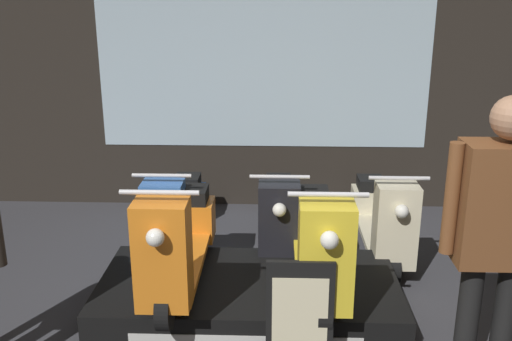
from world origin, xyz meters
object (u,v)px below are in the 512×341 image
scooter_backrow_2 (382,219)px  person_right_browsing (499,225)px  scooter_display_left (178,242)px  scooter_backrow_1 (279,217)px  scooter_backrow_0 (176,216)px  price_sign_board (300,321)px  scooter_display_right (319,244)px

scooter_backrow_2 → person_right_browsing: size_ratio=0.92×
scooter_display_left → scooter_backrow_1: size_ratio=1.00×
scooter_backrow_0 → price_sign_board: 2.13m
scooter_display_left → person_right_browsing: (1.94, -0.78, 0.49)m
scooter_display_left → scooter_display_right: (1.01, 0.00, 0.00)m
scooter_backrow_0 → price_sign_board: bearing=-59.7°
scooter_display_right → scooter_display_left: bearing=180.0°
price_sign_board → person_right_browsing: bearing=-4.9°
scooter_display_left → scooter_backrow_0: 1.20m
scooter_display_right → scooter_backrow_0: bearing=137.0°
scooter_backrow_1 → scooter_display_right: bearing=-76.3°
scooter_display_right → scooter_backrow_1: size_ratio=1.00×
scooter_backrow_0 → scooter_backrow_1: bearing=0.0°
scooter_backrow_1 → scooter_backrow_2: same height
scooter_backrow_0 → scooter_backrow_1: (0.95, 0.00, 0.00)m
scooter_backrow_2 → price_sign_board: scooter_backrow_2 is taller
scooter_display_left → person_right_browsing: size_ratio=0.92×
person_right_browsing → price_sign_board: person_right_browsing is taller
person_right_browsing → scooter_backrow_1: bearing=122.0°
scooter_display_right → scooter_backrow_0: 1.71m
scooter_backrow_0 → scooter_backrow_2: size_ratio=1.00×
price_sign_board → scooter_backrow_2: bearing=65.7°
price_sign_board → scooter_backrow_1: bearing=93.8°
scooter_backrow_0 → price_sign_board: size_ratio=2.06×
scooter_display_left → scooter_display_right: size_ratio=1.00×
scooter_display_left → person_right_browsing: person_right_browsing is taller
scooter_display_right → person_right_browsing: 1.31m
scooter_backrow_1 → price_sign_board: 1.85m
scooter_backrow_0 → price_sign_board: scooter_backrow_0 is taller
scooter_backrow_0 → scooter_backrow_1: 0.95m
scooter_backrow_0 → scooter_backrow_1: same height
scooter_display_right → price_sign_board: bearing=-102.9°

